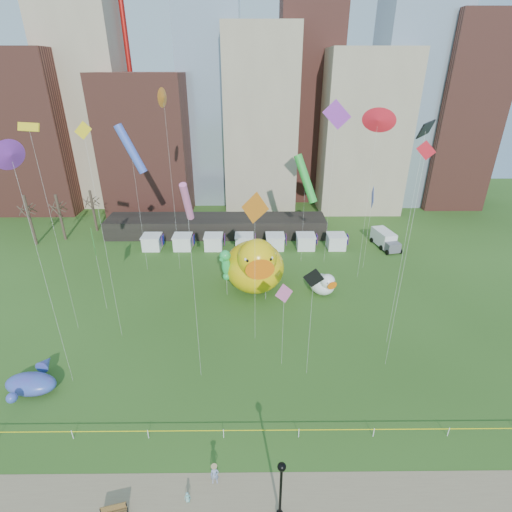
{
  "coord_description": "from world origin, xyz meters",
  "views": [
    {
      "loc": [
        2.4,
        -21.3,
        26.62
      ],
      "look_at": [
        2.66,
        8.59,
        12.0
      ],
      "focal_mm": 27.0,
      "sensor_mm": 36.0,
      "label": 1
    }
  ],
  "objects_px": {
    "woman": "(215,475)",
    "toddler": "(187,497)",
    "big_duck": "(255,265)",
    "lamppost": "(281,484)",
    "seahorse_purple": "(266,268)",
    "whale_inflatable": "(32,382)",
    "park_bench": "(114,511)",
    "box_truck": "(385,239)",
    "small_duck": "(323,284)",
    "seahorse_green": "(226,263)"
  },
  "relations": [
    {
      "from": "seahorse_green",
      "to": "seahorse_purple",
      "type": "xyz_separation_m",
      "value": [
        4.99,
        -1.14,
        -0.2
      ]
    },
    {
      "from": "small_duck",
      "to": "big_duck",
      "type": "bearing_deg",
      "value": 149.48
    },
    {
      "from": "seahorse_purple",
      "to": "whale_inflatable",
      "type": "distance_m",
      "value": 26.81
    },
    {
      "from": "box_truck",
      "to": "woman",
      "type": "distance_m",
      "value": 47.12
    },
    {
      "from": "big_duck",
      "to": "park_bench",
      "type": "distance_m",
      "value": 30.48
    },
    {
      "from": "small_duck",
      "to": "woman",
      "type": "relative_size",
      "value": 2.82
    },
    {
      "from": "small_duck",
      "to": "whale_inflatable",
      "type": "distance_m",
      "value": 33.63
    },
    {
      "from": "big_duck",
      "to": "lamppost",
      "type": "xyz_separation_m",
      "value": [
        1.45,
        -28.87,
        -0.53
      ]
    },
    {
      "from": "whale_inflatable",
      "to": "lamppost",
      "type": "height_order",
      "value": "lamppost"
    },
    {
      "from": "seahorse_purple",
      "to": "box_truck",
      "type": "bearing_deg",
      "value": 17.08
    },
    {
      "from": "seahorse_purple",
      "to": "toddler",
      "type": "xyz_separation_m",
      "value": [
        -6.11,
        -25.5,
        -4.03
      ]
    },
    {
      "from": "seahorse_purple",
      "to": "whale_inflatable",
      "type": "height_order",
      "value": "seahorse_purple"
    },
    {
      "from": "small_duck",
      "to": "box_truck",
      "type": "xyz_separation_m",
      "value": [
        12.63,
        14.74,
        -0.16
      ]
    },
    {
      "from": "seahorse_purple",
      "to": "park_bench",
      "type": "relative_size",
      "value": 3.54
    },
    {
      "from": "big_duck",
      "to": "small_duck",
      "type": "bearing_deg",
      "value": -13.48
    },
    {
      "from": "seahorse_green",
      "to": "big_duck",
      "type": "bearing_deg",
      "value": 41.32
    },
    {
      "from": "lamppost",
      "to": "box_truck",
      "type": "height_order",
      "value": "lamppost"
    },
    {
      "from": "small_duck",
      "to": "woman",
      "type": "height_order",
      "value": "small_duck"
    },
    {
      "from": "small_duck",
      "to": "seahorse_purple",
      "type": "relative_size",
      "value": 0.76
    },
    {
      "from": "seahorse_green",
      "to": "box_truck",
      "type": "relative_size",
      "value": 0.99
    },
    {
      "from": "woman",
      "to": "park_bench",
      "type": "bearing_deg",
      "value": -166.22
    },
    {
      "from": "whale_inflatable",
      "to": "park_bench",
      "type": "bearing_deg",
      "value": -40.11
    },
    {
      "from": "small_duck",
      "to": "toddler",
      "type": "height_order",
      "value": "small_duck"
    },
    {
      "from": "small_duck",
      "to": "seahorse_purple",
      "type": "distance_m",
      "value": 8.18
    },
    {
      "from": "whale_inflatable",
      "to": "woman",
      "type": "height_order",
      "value": "whale_inflatable"
    },
    {
      "from": "seahorse_purple",
      "to": "box_truck",
      "type": "relative_size",
      "value": 0.96
    },
    {
      "from": "whale_inflatable",
      "to": "box_truck",
      "type": "bearing_deg",
      "value": 42.17
    },
    {
      "from": "woman",
      "to": "toddler",
      "type": "xyz_separation_m",
      "value": [
        -1.75,
        -1.31,
        -0.39
      ]
    },
    {
      "from": "woman",
      "to": "whale_inflatable",
      "type": "bearing_deg",
      "value": 147.7
    },
    {
      "from": "lamppost",
      "to": "seahorse_green",
      "type": "bearing_deg",
      "value": 100.46
    },
    {
      "from": "big_duck",
      "to": "lamppost",
      "type": "relative_size",
      "value": 2.1
    },
    {
      "from": "big_duck",
      "to": "seahorse_green",
      "type": "bearing_deg",
      "value": -167.72
    },
    {
      "from": "small_duck",
      "to": "box_truck",
      "type": "bearing_deg",
      "value": 25.73
    },
    {
      "from": "seahorse_green",
      "to": "park_bench",
      "type": "bearing_deg",
      "value": -79.51
    },
    {
      "from": "box_truck",
      "to": "lamppost",
      "type": "bearing_deg",
      "value": -127.57
    },
    {
      "from": "whale_inflatable",
      "to": "park_bench",
      "type": "relative_size",
      "value": 3.46
    },
    {
      "from": "seahorse_green",
      "to": "box_truck",
      "type": "bearing_deg",
      "value": 53.12
    },
    {
      "from": "seahorse_purple",
      "to": "toddler",
      "type": "distance_m",
      "value": 26.53
    },
    {
      "from": "whale_inflatable",
      "to": "park_bench",
      "type": "xyz_separation_m",
      "value": [
        10.96,
        -11.15,
        -0.47
      ]
    },
    {
      "from": "seahorse_green",
      "to": "seahorse_purple",
      "type": "relative_size",
      "value": 1.04
    },
    {
      "from": "box_truck",
      "to": "woman",
      "type": "bearing_deg",
      "value": -133.67
    },
    {
      "from": "box_truck",
      "to": "toddler",
      "type": "height_order",
      "value": "box_truck"
    },
    {
      "from": "box_truck",
      "to": "big_duck",
      "type": "bearing_deg",
      "value": -159.87
    },
    {
      "from": "seahorse_purple",
      "to": "whale_inflatable",
      "type": "relative_size",
      "value": 1.02
    },
    {
      "from": "box_truck",
      "to": "woman",
      "type": "xyz_separation_m",
      "value": [
        -24.49,
        -40.26,
        -0.49
      ]
    },
    {
      "from": "small_duck",
      "to": "whale_inflatable",
      "type": "bearing_deg",
      "value": -174.14
    },
    {
      "from": "small_duck",
      "to": "toddler",
      "type": "distance_m",
      "value": 30.1
    },
    {
      "from": "woman",
      "to": "toddler",
      "type": "relative_size",
      "value": 1.89
    },
    {
      "from": "seahorse_purple",
      "to": "park_bench",
      "type": "height_order",
      "value": "seahorse_purple"
    },
    {
      "from": "park_bench",
      "to": "woman",
      "type": "distance_m",
      "value": 6.83
    }
  ]
}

